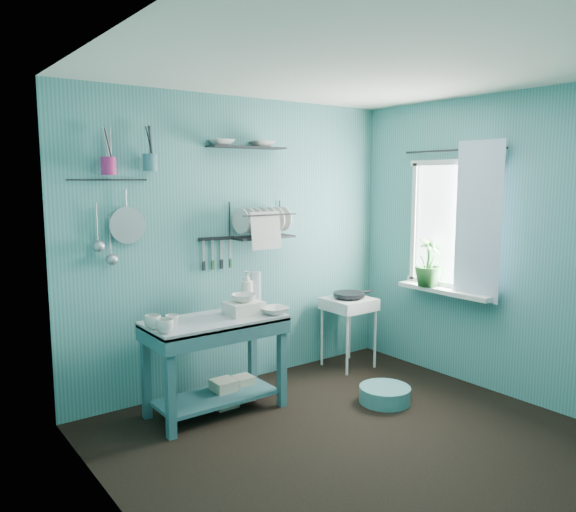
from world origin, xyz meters
TOP-DOWN VIEW (x-y plane):
  - floor at (0.00, 0.00)m, footprint 3.20×3.20m
  - ceiling at (0.00, 0.00)m, footprint 3.20×3.20m
  - wall_back at (0.00, 1.50)m, footprint 3.20×0.00m
  - wall_left at (-1.60, 0.00)m, footprint 0.00×3.00m
  - wall_right at (1.60, 0.00)m, footprint 0.00×3.00m
  - work_counter at (-0.53, 1.01)m, footprint 1.14×0.74m
  - mug_left at (-1.01, 0.85)m, footprint 0.12×0.12m
  - mug_mid at (-0.91, 0.95)m, footprint 0.14×0.14m
  - mug_right at (-1.03, 1.01)m, footprint 0.17×0.17m
  - wash_tub at (-0.28, 0.99)m, footprint 0.28×0.22m
  - tub_bowl at (-0.28, 0.99)m, footprint 0.20×0.19m
  - soap_bottle at (-0.11, 1.21)m, footprint 0.12×0.12m
  - water_bottle at (-0.01, 1.23)m, footprint 0.09×0.09m
  - counter_bowl at (-0.08, 0.86)m, footprint 0.22×0.22m
  - hotplate_stand at (1.03, 1.20)m, footprint 0.49×0.49m
  - frying_pan at (1.03, 1.20)m, footprint 0.30×0.30m
  - knife_strip at (-0.25, 1.47)m, footprint 0.32×0.06m
  - dish_rack at (0.16, 1.37)m, footprint 0.57×0.28m
  - upper_shelf at (0.03, 1.40)m, footprint 0.70×0.20m
  - shelf_bowl_left at (-0.22, 1.40)m, footprint 0.21×0.21m
  - shelf_bowl_right at (0.18, 1.40)m, footprint 0.24×0.24m
  - utensil_cup_magenta at (-1.16, 1.42)m, footprint 0.11×0.11m
  - utensil_cup_teal at (-0.83, 1.42)m, footprint 0.11×0.11m
  - colander at (-1.02, 1.45)m, footprint 0.28×0.03m
  - ladle_outer at (-1.25, 1.46)m, footprint 0.01×0.01m
  - ladle_inner at (-1.15, 1.46)m, footprint 0.01×0.01m
  - hook_rail at (-1.15, 1.47)m, footprint 0.60×0.01m
  - window_glass at (1.59, 0.45)m, footprint 0.00×1.10m
  - windowsill at (1.50, 0.45)m, footprint 0.16×0.95m
  - curtain at (1.52, 0.15)m, footprint 0.00×1.35m
  - curtain_rod at (1.54, 0.45)m, footprint 0.02×1.05m
  - potted_plant at (1.47, 0.62)m, footprint 0.31×0.31m
  - storage_tin_large at (-0.43, 1.06)m, footprint 0.18×0.18m
  - storage_tin_small at (-0.23, 1.09)m, footprint 0.15×0.15m
  - floor_basin at (0.67, 0.36)m, footprint 0.42×0.42m

SIDE VIEW (x-z plane):
  - floor at x=0.00m, z-range 0.00..0.00m
  - floor_basin at x=0.67m, z-range 0.00..0.13m
  - storage_tin_small at x=-0.23m, z-range 0.00..0.20m
  - storage_tin_large at x=-0.43m, z-range 0.00..0.22m
  - hotplate_stand at x=1.03m, z-range 0.00..0.67m
  - work_counter at x=-0.53m, z-range 0.00..0.75m
  - frying_pan at x=1.03m, z-range 0.69..0.73m
  - counter_bowl at x=-0.08m, z-range 0.75..0.80m
  - mug_mid at x=-0.91m, z-range 0.75..0.84m
  - mug_left at x=-1.01m, z-range 0.75..0.85m
  - mug_right at x=-1.03m, z-range 0.75..0.85m
  - wash_tub at x=-0.28m, z-range 0.75..0.85m
  - windowsill at x=1.50m, z-range 0.79..0.83m
  - tub_bowl at x=-0.28m, z-range 0.85..0.91m
  - water_bottle at x=-0.01m, z-range 0.75..1.03m
  - soap_bottle at x=-0.11m, z-range 0.75..1.05m
  - potted_plant at x=1.47m, z-range 0.83..1.27m
  - wall_back at x=0.00m, z-range -0.35..2.85m
  - wall_left at x=-1.60m, z-range -0.25..2.75m
  - wall_right at x=1.60m, z-range -0.25..2.75m
  - knife_strip at x=-0.25m, z-range 1.29..1.32m
  - ladle_inner at x=-1.15m, z-range 1.23..1.53m
  - window_glass at x=1.59m, z-range 0.85..1.95m
  - curtain at x=1.52m, z-range 0.77..2.12m
  - dish_rack at x=0.16m, z-range 1.29..1.61m
  - colander at x=-1.02m, z-range 1.32..1.60m
  - ladle_outer at x=-1.25m, z-range 1.34..1.64m
  - hook_rail at x=-1.15m, z-range 1.79..1.80m
  - utensil_cup_magenta at x=-1.16m, z-range 1.83..1.96m
  - utensil_cup_teal at x=-0.83m, z-range 1.86..1.99m
  - shelf_bowl_right at x=0.18m, z-range 1.98..2.03m
  - curtain_rod at x=1.54m, z-range 2.04..2.06m
  - upper_shelf at x=0.03m, z-range 2.06..2.08m
  - shelf_bowl_left at x=-0.22m, z-range 2.05..2.10m
  - ceiling at x=0.00m, z-range 2.50..2.50m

